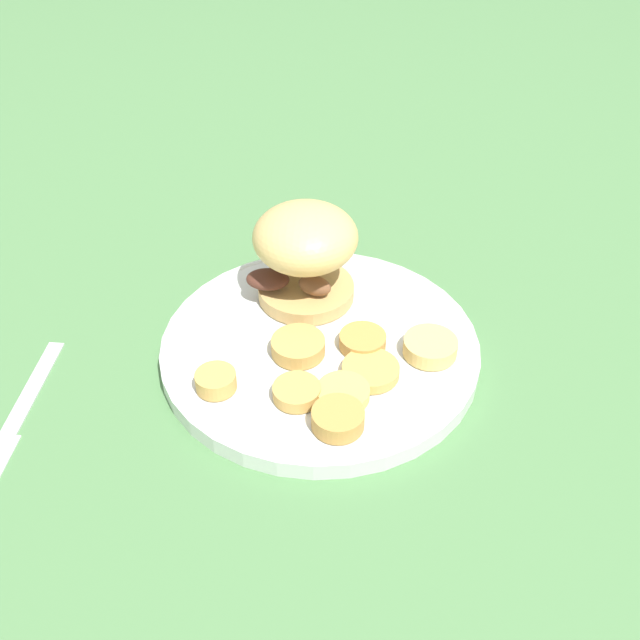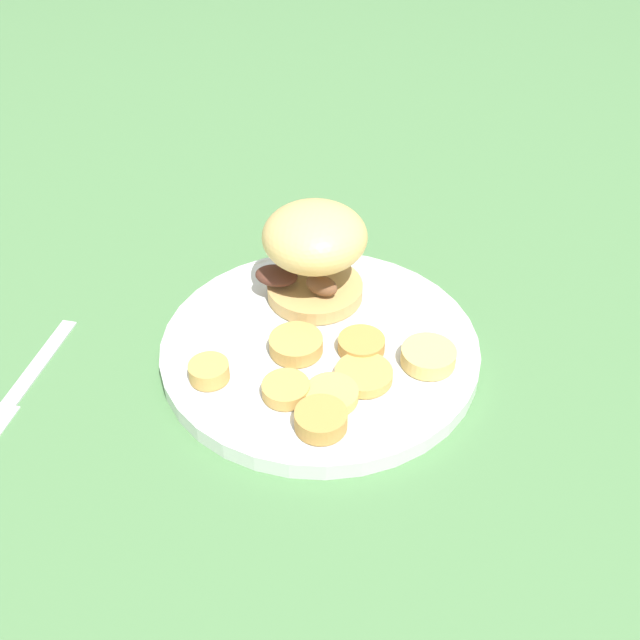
# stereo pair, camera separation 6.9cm
# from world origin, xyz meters

# --- Properties ---
(ground_plane) EXTENTS (4.00, 4.00, 0.00)m
(ground_plane) POSITION_xyz_m (0.00, 0.00, 0.00)
(ground_plane) COLOR #4C7A47
(dinner_plate) EXTENTS (0.30, 0.30, 0.02)m
(dinner_plate) POSITION_xyz_m (0.00, 0.00, 0.01)
(dinner_plate) COLOR silver
(dinner_plate) RESTS_ON ground_plane
(sandwich) EXTENTS (0.11, 0.13, 0.10)m
(sandwich) POSITION_xyz_m (-0.04, 0.06, 0.08)
(sandwich) COLOR tan
(sandwich) RESTS_ON dinner_plate
(potato_round_0) EXTENTS (0.04, 0.04, 0.01)m
(potato_round_0) POSITION_xyz_m (0.04, 0.01, 0.03)
(potato_round_0) COLOR #BC8942
(potato_round_0) RESTS_ON dinner_plate
(potato_round_1) EXTENTS (0.05, 0.05, 0.02)m
(potato_round_1) POSITION_xyz_m (0.10, 0.03, 0.03)
(potato_round_1) COLOR #DBB766
(potato_round_1) RESTS_ON dinner_plate
(potato_round_2) EXTENTS (0.04, 0.04, 0.02)m
(potato_round_2) POSITION_xyz_m (-0.06, -0.10, 0.03)
(potato_round_2) COLOR tan
(potato_round_2) RESTS_ON dinner_plate
(potato_round_3) EXTENTS (0.05, 0.05, 0.01)m
(potato_round_3) POSITION_xyz_m (0.05, -0.06, 0.02)
(potato_round_3) COLOR tan
(potato_round_3) RESTS_ON dinner_plate
(potato_round_4) EXTENTS (0.05, 0.05, 0.01)m
(potato_round_4) POSITION_xyz_m (0.06, -0.02, 0.02)
(potato_round_4) COLOR tan
(potato_round_4) RESTS_ON dinner_plate
(potato_round_5) EXTENTS (0.04, 0.04, 0.01)m
(potato_round_5) POSITION_xyz_m (0.01, -0.08, 0.02)
(potato_round_5) COLOR tan
(potato_round_5) RESTS_ON dinner_plate
(potato_round_6) EXTENTS (0.05, 0.05, 0.01)m
(potato_round_6) POSITION_xyz_m (-0.01, -0.02, 0.03)
(potato_round_6) COLOR tan
(potato_round_6) RESTS_ON dinner_plate
(potato_round_7) EXTENTS (0.04, 0.04, 0.02)m
(potato_round_7) POSITION_xyz_m (0.06, -0.09, 0.03)
(potato_round_7) COLOR #BC8942
(potato_round_7) RESTS_ON dinner_plate
(fork) EXTENTS (0.08, 0.17, 0.00)m
(fork) POSITION_xyz_m (-0.21, -0.18, 0.00)
(fork) COLOR silver
(fork) RESTS_ON ground_plane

